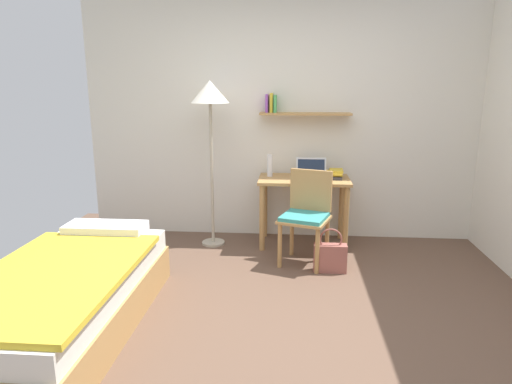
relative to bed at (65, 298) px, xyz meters
The scene contains 10 objects.
ground_plane 1.52m from the bed, ahead, with size 5.28×5.28×0.00m, color brown.
wall_back 2.86m from the bed, 55.89° to the left, with size 4.40×0.27×2.60m.
bed is the anchor object (origin of this frame).
desk 2.53m from the bed, 48.42° to the left, with size 0.94×0.53×0.72m.
desk_chair 2.19m from the bed, 39.49° to the left, with size 0.54×0.53×0.88m.
standing_lamp 2.31m from the bed, 68.47° to the left, with size 0.38×0.38×1.71m.
laptop 2.67m from the bed, 48.26° to the left, with size 0.32×0.22×0.20m.
water_bottle 2.42m from the bed, 56.22° to the left, with size 0.06×0.06×0.24m, color silver.
book_stack 2.81m from the bed, 43.95° to the left, with size 0.18×0.24×0.09m.
handbag 2.23m from the bed, 31.51° to the left, with size 0.30×0.11×0.41m.
Camera 1 is at (0.05, -2.89, 1.67)m, focal length 31.59 mm.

